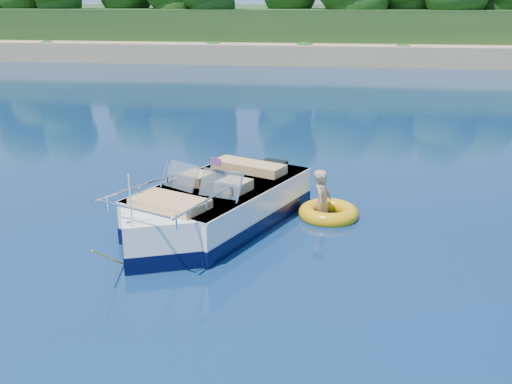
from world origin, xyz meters
TOP-DOWN VIEW (x-y plane):
  - ground at (0.00, 0.00)m, footprint 160.00×160.00m
  - shoreline at (0.00, 63.77)m, footprint 170.00×59.00m
  - motorboat at (0.27, 1.71)m, footprint 3.83×5.99m
  - tow_tube at (2.79, 2.79)m, footprint 1.41×1.41m
  - boy at (2.64, 2.83)m, footprint 0.54×0.92m

SIDE VIEW (x-z plane):
  - ground at x=0.00m, z-range 0.00..0.00m
  - boy at x=2.64m, z-range -0.85..0.85m
  - tow_tube at x=2.79m, z-range -0.09..0.28m
  - motorboat at x=0.27m, z-range -0.65..1.47m
  - shoreline at x=0.00m, z-range -2.02..3.98m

